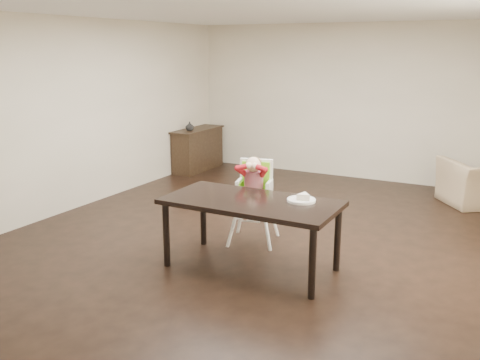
% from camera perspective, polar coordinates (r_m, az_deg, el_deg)
% --- Properties ---
extents(ground, '(7.00, 7.00, 0.00)m').
position_cam_1_polar(ground, '(6.72, 3.24, -5.89)').
color(ground, black).
rests_on(ground, ground).
extents(room_walls, '(6.02, 7.02, 2.71)m').
position_cam_1_polar(room_walls, '(6.33, 3.48, 10.10)').
color(room_walls, '#BEB79E').
rests_on(room_walls, ground).
extents(dining_table, '(1.80, 0.90, 0.75)m').
position_cam_1_polar(dining_table, '(5.53, 1.21, -2.94)').
color(dining_table, black).
rests_on(dining_table, ground).
extents(high_chair, '(0.53, 0.53, 1.04)m').
position_cam_1_polar(high_chair, '(6.31, 1.51, -0.20)').
color(high_chair, white).
rests_on(high_chair, ground).
extents(plate, '(0.35, 0.35, 0.08)m').
position_cam_1_polar(plate, '(5.49, 6.65, -2.00)').
color(plate, white).
rests_on(plate, dining_table).
extents(sideboard, '(0.44, 1.26, 0.79)m').
position_cam_1_polar(sideboard, '(10.21, -4.53, 3.29)').
color(sideboard, black).
rests_on(sideboard, ground).
extents(vase, '(0.16, 0.17, 0.16)m').
position_cam_1_polar(vase, '(9.92, -5.39, 5.72)').
color(vase, '#99999E').
rests_on(vase, sideboard).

